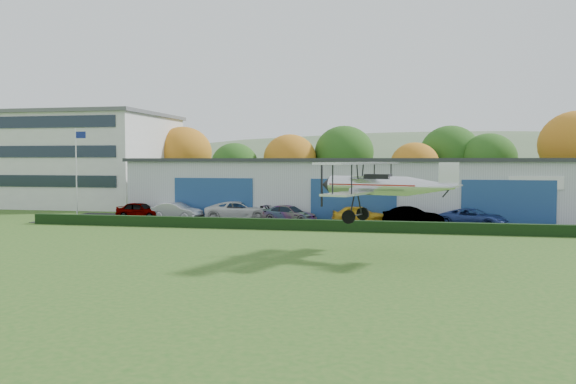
% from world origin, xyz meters
% --- Properties ---
extents(ground, '(300.00, 300.00, 0.00)m').
position_xyz_m(ground, '(0.00, 0.00, 0.00)').
color(ground, '#28561B').
rests_on(ground, ground).
extents(apron, '(48.00, 9.00, 0.05)m').
position_xyz_m(apron, '(3.00, 21.00, 0.03)').
color(apron, black).
rests_on(apron, ground).
extents(hedge, '(46.00, 0.60, 0.80)m').
position_xyz_m(hedge, '(3.00, 16.20, 0.40)').
color(hedge, black).
rests_on(hedge, ground).
extents(hangar, '(40.60, 12.60, 5.30)m').
position_xyz_m(hangar, '(5.00, 27.98, 2.66)').
color(hangar, '#B2B7BC').
rests_on(hangar, ground).
extents(office_block, '(20.60, 15.60, 10.40)m').
position_xyz_m(office_block, '(-28.00, 35.00, 5.21)').
color(office_block, silver).
rests_on(office_block, ground).
extents(flagpole, '(1.05, 0.10, 8.00)m').
position_xyz_m(flagpole, '(-19.88, 22.00, 4.78)').
color(flagpole, silver).
rests_on(flagpole, ground).
extents(tree_belt, '(75.70, 13.22, 10.12)m').
position_xyz_m(tree_belt, '(0.85, 40.62, 5.61)').
color(tree_belt, '#3D2614').
rests_on(tree_belt, ground).
extents(distant_hills, '(430.00, 196.00, 56.00)m').
position_xyz_m(distant_hills, '(-4.38, 140.00, -13.05)').
color(distant_hills, '#4C6642').
rests_on(distant_hills, ground).
extents(car_0, '(4.32, 2.01, 1.43)m').
position_xyz_m(car_0, '(-13.49, 21.34, 0.77)').
color(car_0, gray).
rests_on(car_0, apron).
extents(car_1, '(4.70, 2.47, 1.47)m').
position_xyz_m(car_1, '(-9.90, 20.90, 0.79)').
color(car_1, silver).
rests_on(car_1, apron).
extents(car_2, '(6.20, 3.89, 1.60)m').
position_xyz_m(car_2, '(-4.59, 21.56, 0.85)').
color(car_2, silver).
rests_on(car_2, apron).
extents(car_3, '(5.01, 3.05, 1.36)m').
position_xyz_m(car_3, '(-0.09, 20.93, 0.73)').
color(car_3, gray).
rests_on(car_3, apron).
extents(car_4, '(4.61, 2.63, 1.48)m').
position_xyz_m(car_4, '(5.60, 20.89, 0.79)').
color(car_4, gold).
rests_on(car_4, apron).
extents(car_5, '(4.69, 2.06, 1.50)m').
position_xyz_m(car_5, '(9.77, 19.96, 0.80)').
color(car_5, gray).
rests_on(car_5, apron).
extents(car_6, '(5.52, 4.05, 1.39)m').
position_xyz_m(car_6, '(14.28, 20.47, 0.75)').
color(car_6, navy).
rests_on(car_6, apron).
extents(biplane, '(7.60, 8.60, 3.22)m').
position_xyz_m(biplane, '(7.98, 5.30, 3.89)').
color(biplane, silver).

